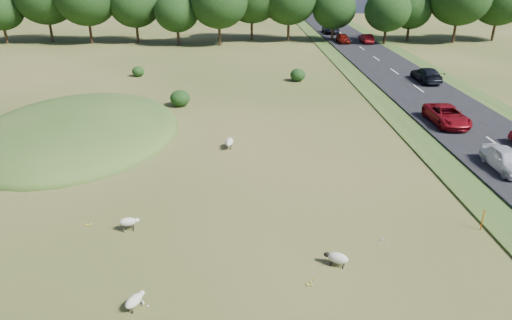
{
  "coord_description": "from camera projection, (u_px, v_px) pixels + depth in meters",
  "views": [
    {
      "loc": [
        1.02,
        -22.67,
        12.73
      ],
      "look_at": [
        2.0,
        4.0,
        1.0
      ],
      "focal_mm": 32.0,
      "sensor_mm": 36.0,
      "label": 1
    }
  ],
  "objects": [
    {
      "name": "car_1",
      "position": [
        427.0,
        75.0,
        50.83
      ],
      "size": [
        2.15,
        5.28,
        1.53
      ],
      "primitive_type": "imported",
      "rotation": [
        0.0,
        0.0,
        3.14
      ],
      "color": "black",
      "rests_on": "road"
    },
    {
      "name": "shrubs",
      "position": [
        215.0,
        83.0,
        48.5
      ],
      "size": [
        20.3,
        13.99,
        1.53
      ],
      "color": "black",
      "rests_on": "ground"
    },
    {
      "name": "car_2",
      "position": [
        343.0,
        38.0,
        74.73
      ],
      "size": [
        1.74,
        4.32,
        1.47
      ],
      "primitive_type": "imported",
      "color": "maroon",
      "rests_on": "road"
    },
    {
      "name": "car_5",
      "position": [
        366.0,
        38.0,
        74.57
      ],
      "size": [
        1.53,
        4.39,
        1.45
      ],
      "primitive_type": "imported",
      "rotation": [
        0.0,
        0.0,
        3.14
      ],
      "color": "maroon",
      "rests_on": "road"
    },
    {
      "name": "road",
      "position": [
        400.0,
        76.0,
        53.9
      ],
      "size": [
        8.0,
        150.0,
        0.25
      ],
      "primitive_type": "cube",
      "color": "black",
      "rests_on": "ground"
    },
    {
      "name": "sheep_2",
      "position": [
        128.0,
        222.0,
        23.19
      ],
      "size": [
        1.06,
        0.59,
        0.74
      ],
      "rotation": [
        0.0,
        0.0,
        0.18
      ],
      "color": "beige",
      "rests_on": "ground"
    },
    {
      "name": "car_4",
      "position": [
        331.0,
        29.0,
        84.49
      ],
      "size": [
        2.51,
        5.45,
        1.52
      ],
      "primitive_type": "imported",
      "color": "black",
      "rests_on": "road"
    },
    {
      "name": "sheep_3",
      "position": [
        229.0,
        142.0,
        33.45
      ],
      "size": [
        0.67,
        1.33,
        0.75
      ],
      "rotation": [
        0.0,
        0.0,
        4.62
      ],
      "color": "beige",
      "rests_on": "ground"
    },
    {
      "name": "mound",
      "position": [
        77.0,
        134.0,
        36.4
      ],
      "size": [
        16.0,
        20.0,
        4.0
      ],
      "primitive_type": "ellipsoid",
      "color": "#33561E",
      "rests_on": "ground"
    },
    {
      "name": "car_7",
      "position": [
        447.0,
        115.0,
        37.6
      ],
      "size": [
        2.47,
        5.35,
        1.49
      ],
      "primitive_type": "imported",
      "color": "maroon",
      "rests_on": "road"
    },
    {
      "name": "car_3",
      "position": [
        506.0,
        159.0,
        29.35
      ],
      "size": [
        1.7,
        4.22,
        1.44
      ],
      "primitive_type": "imported",
      "color": "white",
      "rests_on": "road"
    },
    {
      "name": "ground",
      "position": [
        229.0,
        103.0,
        44.13
      ],
      "size": [
        160.0,
        160.0,
        0.0
      ],
      "primitive_type": "plane",
      "color": "#3B4D18",
      "rests_on": "ground"
    },
    {
      "name": "sheep_0",
      "position": [
        337.0,
        258.0,
        20.55
      ],
      "size": [
        1.17,
        0.86,
        0.66
      ],
      "rotation": [
        0.0,
        0.0,
        2.68
      ],
      "color": "beige",
      "rests_on": "ground"
    },
    {
      "name": "sheep_1",
      "position": [
        134.0,
        301.0,
        18.03
      ],
      "size": [
        0.83,
        1.07,
        0.6
      ],
      "rotation": [
        0.0,
        0.0,
        1.05
      ],
      "color": "beige",
      "rests_on": "ground"
    },
    {
      "name": "marker_post",
      "position": [
        482.0,
        220.0,
        23.19
      ],
      "size": [
        0.06,
        0.06,
        1.2
      ],
      "primitive_type": "cylinder",
      "color": "#D8590C",
      "rests_on": "ground"
    },
    {
      "name": "treeline",
      "position": [
        226.0,
        1.0,
        73.87
      ],
      "size": [
        96.28,
        14.66,
        11.7
      ],
      "color": "black",
      "rests_on": "ground"
    },
    {
      "name": "car_6",
      "position": [
        326.0,
        14.0,
        108.58
      ],
      "size": [
        2.11,
        5.19,
        1.51
      ],
      "primitive_type": "imported",
      "rotation": [
        0.0,
        0.0,
        3.14
      ],
      "color": "black",
      "rests_on": "road"
    }
  ]
}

